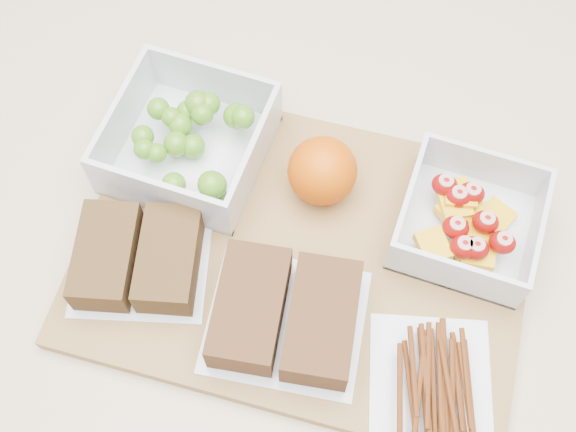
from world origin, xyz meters
name	(u,v)px	position (x,y,z in m)	size (l,w,h in m)	color
ground	(294,417)	(0.00, 0.00, 0.00)	(4.00, 4.00, 0.00)	gray
counter	(296,360)	(0.00, 0.00, 0.45)	(1.20, 0.90, 0.90)	beige
cutting_board	(303,255)	(0.01, -0.02, 0.91)	(0.42, 0.30, 0.02)	olive
grape_container	(191,141)	(-0.13, 0.05, 0.94)	(0.15, 0.15, 0.06)	silver
fruit_container	(467,222)	(0.15, 0.05, 0.94)	(0.13, 0.13, 0.05)	silver
orange	(322,171)	(0.00, 0.05, 0.95)	(0.07, 0.07, 0.07)	#D75405
sandwich_bag_left	(138,258)	(-0.13, -0.08, 0.93)	(0.15, 0.14, 0.04)	silver
sandwich_bag_center	(286,315)	(0.02, -0.09, 0.94)	(0.16, 0.14, 0.04)	silver
pretzel_bag	(433,384)	(0.16, -0.11, 0.93)	(0.14, 0.15, 0.03)	silver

